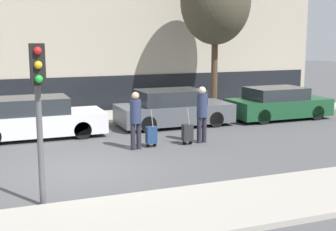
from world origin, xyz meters
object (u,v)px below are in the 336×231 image
object	(u,v)px
traffic_light	(38,92)
parked_bicycle	(182,103)
parked_car_1	(34,119)
parked_car_3	(278,104)
trolley_left	(151,135)
pedestrian_left	(136,117)
bare_tree_near_crossing	(215,2)
pedestrian_right	(202,111)
parked_car_2	(173,109)
trolley_right	(187,133)

from	to	relation	value
traffic_light	parked_bicycle	bearing A→B (deg)	52.90
parked_car_1	parked_car_3	size ratio (longest dim) A/B	1.12
trolley_left	parked_bicycle	xyz separation A→B (m)	(3.32, 5.30, 0.11)
parked_car_1	pedestrian_left	xyz separation A→B (m)	(2.72, -2.87, 0.36)
parked_car_3	trolley_left	bearing A→B (deg)	-157.20
bare_tree_near_crossing	pedestrian_right	bearing A→B (deg)	-120.84
parked_bicycle	bare_tree_near_crossing	distance (m)	4.59
parked_car_2	parked_bicycle	bearing A→B (deg)	59.27
pedestrian_right	traffic_light	world-z (taller)	traffic_light
pedestrian_right	traffic_light	bearing A→B (deg)	-152.47
parked_car_2	pedestrian_left	xyz separation A→B (m)	(-2.47, -3.07, 0.36)
pedestrian_right	pedestrian_left	bearing A→B (deg)	173.33
parked_car_3	parked_car_2	bearing A→B (deg)	177.53
parked_car_1	bare_tree_near_crossing	world-z (taller)	bare_tree_near_crossing
trolley_right	parked_bicycle	world-z (taller)	trolley_right
trolley_left	pedestrian_right	world-z (taller)	pedestrian_right
parked_car_2	traffic_light	distance (m)	9.22
pedestrian_right	parked_bicycle	bearing A→B (deg)	64.39
pedestrian_left	pedestrian_right	xyz separation A→B (m)	(2.26, 0.09, 0.04)
pedestrian_right	parked_car_1	bearing A→B (deg)	141.93
parked_car_2	bare_tree_near_crossing	distance (m)	5.41
parked_car_1	parked_bicycle	size ratio (longest dim) A/B	2.62
parked_car_1	trolley_right	world-z (taller)	parked_car_1
parked_car_2	bare_tree_near_crossing	world-z (taller)	bare_tree_near_crossing
parked_car_1	pedestrian_left	world-z (taller)	pedestrian_left
parked_car_1	parked_bicycle	xyz separation A→B (m)	(6.58, 2.54, -0.16)
parked_bicycle	parked_car_3	bearing A→B (deg)	-37.97
pedestrian_right	parked_bicycle	distance (m)	5.58
pedestrian_left	parked_bicycle	bearing A→B (deg)	-137.35
pedestrian_right	trolley_right	distance (m)	0.86
parked_car_1	pedestrian_left	distance (m)	3.97
parked_car_2	traffic_light	size ratio (longest dim) A/B	1.32
traffic_light	bare_tree_near_crossing	bearing A→B (deg)	46.87
parked_car_2	traffic_light	bearing A→B (deg)	-129.00
parked_car_2	parked_bicycle	xyz separation A→B (m)	(1.39, 2.33, -0.16)
trolley_right	parked_car_3	bearing A→B (deg)	28.06
bare_tree_near_crossing	parked_car_1	bearing A→B (deg)	-164.51
parked_bicycle	bare_tree_near_crossing	world-z (taller)	bare_tree_near_crossing
parked_car_3	pedestrian_right	distance (m)	5.60
traffic_light	trolley_left	bearing A→B (deg)	47.28
trolley_left	traffic_light	bearing A→B (deg)	-132.72
traffic_light	bare_tree_near_crossing	distance (m)	12.64
parked_car_3	trolley_left	world-z (taller)	parked_car_3
parked_car_1	parked_car_3	distance (m)	9.83
parked_car_1	trolley_left	size ratio (longest dim) A/B	3.90
trolley_right	bare_tree_near_crossing	size ratio (longest dim) A/B	0.18
parked_car_3	pedestrian_left	distance (m)	7.68
parked_car_3	parked_bicycle	xyz separation A→B (m)	(-3.25, 2.53, -0.14)
traffic_light	bare_tree_near_crossing	world-z (taller)	bare_tree_near_crossing
parked_car_2	pedestrian_left	bearing A→B (deg)	-128.82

